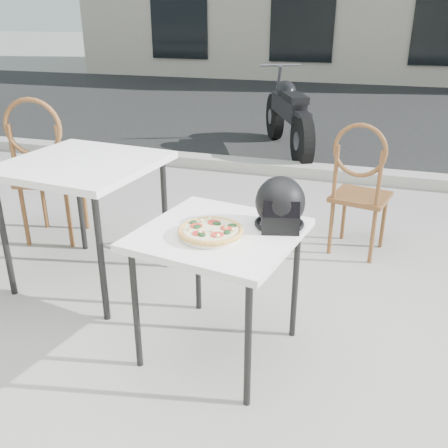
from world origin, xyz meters
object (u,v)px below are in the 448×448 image
(cafe_table_main, at_px, (219,243))
(motorcycle, at_px, (287,116))
(pizza, at_px, (211,230))
(cafe_chair_side, at_px, (45,164))
(helmet, at_px, (280,205))
(cafe_table_side, at_px, (83,172))
(plate, at_px, (211,235))
(cafe_chair_main, at_px, (360,183))

(cafe_table_main, relative_size, motorcycle, 0.43)
(pizza, xyz_separation_m, cafe_chair_side, (-1.66, 1.00, -0.10))
(helmet, bearing_deg, cafe_table_main, -166.66)
(cafe_table_side, bearing_deg, helmet, -14.14)
(plate, relative_size, helmet, 1.13)
(pizza, height_order, motorcycle, motorcycle)
(helmet, relative_size, motorcycle, 0.16)
(pizza, relative_size, cafe_table_side, 0.39)
(motorcycle, bearing_deg, cafe_chair_side, -134.86)
(cafe_table_main, height_order, pizza, pizza)
(cafe_chair_main, bearing_deg, helmet, 88.18)
(cafe_table_main, height_order, cafe_table_side, cafe_table_side)
(cafe_table_main, distance_m, cafe_chair_side, 1.91)
(motorcycle, bearing_deg, cafe_table_main, -108.18)
(cafe_table_side, relative_size, motorcycle, 0.49)
(cafe_table_main, xyz_separation_m, pizza, (-0.02, -0.07, 0.09))
(cafe_table_main, height_order, motorcycle, motorcycle)
(cafe_chair_side, relative_size, motorcycle, 0.58)
(cafe_table_main, height_order, plate, plate)
(pizza, bearing_deg, cafe_table_main, 77.01)
(pizza, bearing_deg, cafe_chair_side, 148.94)
(plate, xyz_separation_m, cafe_chair_main, (0.61, 1.47, -0.15))
(pizza, xyz_separation_m, motorcycle, (-0.44, 4.26, -0.27))
(cafe_table_main, distance_m, plate, 0.10)
(cafe_table_main, bearing_deg, pizza, -102.99)
(cafe_table_main, distance_m, cafe_chair_main, 1.52)
(helmet, distance_m, motorcycle, 4.13)
(cafe_table_side, bearing_deg, motorcycle, 81.03)
(cafe_table_main, relative_size, cafe_table_side, 0.88)
(cafe_table_side, bearing_deg, cafe_chair_side, 144.19)
(cafe_table_main, bearing_deg, helmet, 27.81)
(cafe_chair_side, bearing_deg, plate, 135.91)
(cafe_table_main, distance_m, pizza, 0.12)
(cafe_chair_main, distance_m, cafe_chair_side, 2.32)
(plate, bearing_deg, cafe_chair_main, 67.54)
(pizza, height_order, cafe_chair_side, cafe_chair_side)
(cafe_chair_main, distance_m, motorcycle, 2.98)
(motorcycle, bearing_deg, helmet, -104.26)
(plate, xyz_separation_m, helmet, (0.28, 0.21, 0.10))
(cafe_table_main, height_order, cafe_chair_side, cafe_chair_side)
(pizza, relative_size, cafe_chair_side, 0.33)
(plate, bearing_deg, cafe_table_side, 152.09)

